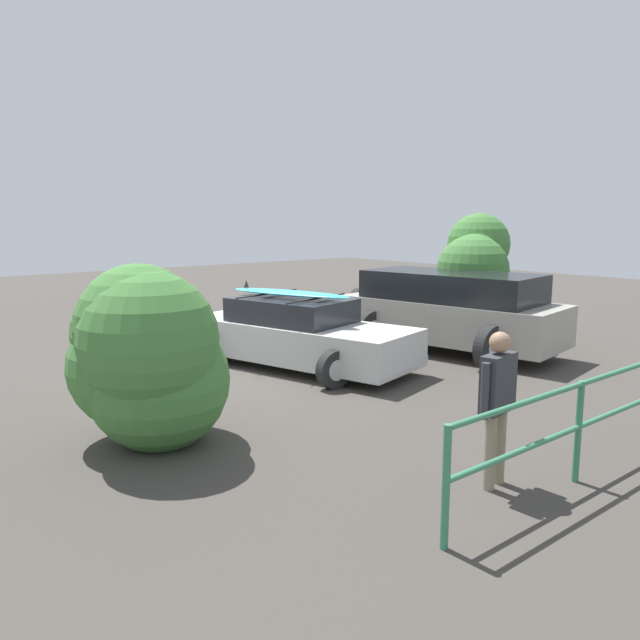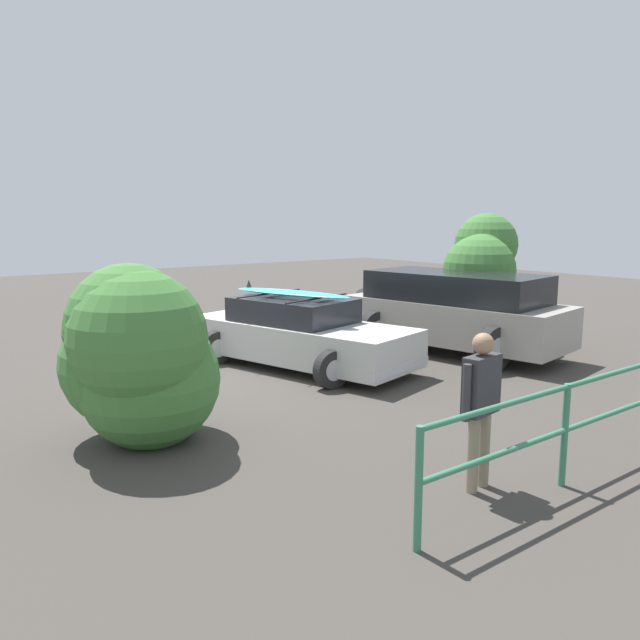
{
  "view_description": "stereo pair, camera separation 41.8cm",
  "coord_description": "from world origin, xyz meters",
  "px_view_note": "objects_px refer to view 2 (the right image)",
  "views": [
    {
      "loc": [
        6.17,
        9.49,
        2.75
      ],
      "look_at": [
        -0.66,
        1.14,
        0.95
      ],
      "focal_mm": 35.0,
      "sensor_mm": 36.0,
      "label": 1
    },
    {
      "loc": [
        5.84,
        9.74,
        2.75
      ],
      "look_at": [
        -0.66,
        1.14,
        0.95
      ],
      "focal_mm": 35.0,
      "sensor_mm": 36.0,
      "label": 2
    }
  ],
  "objects_px": {
    "suv_car": "(454,311)",
    "bush_near_left": "(135,351)",
    "sedan_car": "(299,334)",
    "person_bystander": "(481,397)",
    "bush_near_right": "(481,281)"
  },
  "relations": [
    {
      "from": "sedan_car",
      "to": "suv_car",
      "type": "height_order",
      "value": "suv_car"
    },
    {
      "from": "sedan_car",
      "to": "bush_near_right",
      "type": "relative_size",
      "value": 1.66
    },
    {
      "from": "suv_car",
      "to": "bush_near_left",
      "type": "height_order",
      "value": "bush_near_left"
    },
    {
      "from": "suv_car",
      "to": "person_bystander",
      "type": "bearing_deg",
      "value": 43.16
    },
    {
      "from": "sedan_car",
      "to": "suv_car",
      "type": "bearing_deg",
      "value": 163.84
    },
    {
      "from": "person_bystander",
      "to": "bush_near_right",
      "type": "bearing_deg",
      "value": -141.31
    },
    {
      "from": "suv_car",
      "to": "sedan_car",
      "type": "bearing_deg",
      "value": -16.16
    },
    {
      "from": "bush_near_right",
      "to": "bush_near_left",
      "type": "bearing_deg",
      "value": 9.93
    },
    {
      "from": "person_bystander",
      "to": "bush_near_right",
      "type": "relative_size",
      "value": 0.57
    },
    {
      "from": "suv_car",
      "to": "bush_near_left",
      "type": "relative_size",
      "value": 2.09
    },
    {
      "from": "suv_car",
      "to": "bush_near_right",
      "type": "xyz_separation_m",
      "value": [
        -1.27,
        -0.36,
        0.5
      ]
    },
    {
      "from": "person_bystander",
      "to": "bush_near_right",
      "type": "xyz_separation_m",
      "value": [
        -6.06,
        -4.86,
        0.38
      ]
    },
    {
      "from": "suv_car",
      "to": "bush_near_right",
      "type": "height_order",
      "value": "bush_near_right"
    },
    {
      "from": "bush_near_left",
      "to": "bush_near_right",
      "type": "relative_size",
      "value": 0.81
    },
    {
      "from": "sedan_car",
      "to": "bush_near_left",
      "type": "relative_size",
      "value": 2.04
    }
  ]
}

